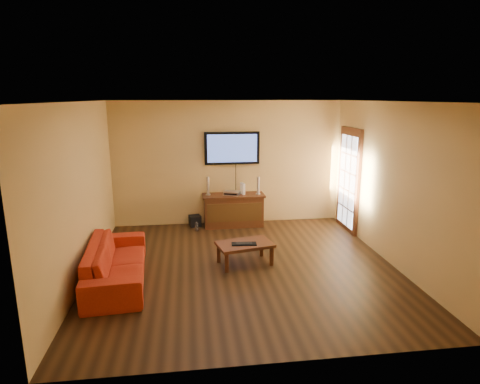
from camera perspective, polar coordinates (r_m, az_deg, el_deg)
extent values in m
plane|color=black|center=(6.80, 0.53, -10.63)|extent=(5.00, 5.00, 0.00)
plane|color=tan|center=(8.81, -1.71, 4.11)|extent=(5.00, 0.00, 5.00)
plane|color=tan|center=(6.53, -21.75, -0.14)|extent=(0.00, 5.00, 5.00)
plane|color=tan|center=(7.16, 20.79, 1.07)|extent=(0.00, 5.00, 5.00)
plane|color=white|center=(6.22, 0.58, 12.75)|extent=(5.00, 5.00, 0.00)
cube|color=#431F0F|center=(8.70, 15.20, 1.51)|extent=(0.06, 1.02, 2.22)
cube|color=white|center=(8.69, 14.98, 1.51)|extent=(0.01, 0.79, 1.89)
cube|color=#431F0F|center=(8.80, -0.94, -2.71)|extent=(1.27, 0.48, 0.66)
cube|color=#341E09|center=(8.56, -0.76, -2.94)|extent=(1.17, 0.02, 0.40)
cube|color=#431F0F|center=(8.71, -0.95, -0.48)|extent=(1.34, 0.51, 0.04)
cube|color=black|center=(8.73, -1.13, 6.26)|extent=(1.20, 0.07, 0.71)
cube|color=#445FB2|center=(8.69, -1.11, 6.22)|extent=(1.08, 0.01, 0.60)
cube|color=#431F0F|center=(6.81, 0.69, -7.46)|extent=(1.02, 0.74, 0.05)
cube|color=#431F0F|center=(6.57, -1.93, -10.03)|extent=(0.06, 0.06, 0.32)
cube|color=#431F0F|center=(6.84, 4.49, -9.08)|extent=(0.06, 0.06, 0.32)
cube|color=#431F0F|center=(6.94, -3.06, -8.70)|extent=(0.06, 0.06, 0.32)
cube|color=#431F0F|center=(7.20, 3.05, -7.87)|extent=(0.06, 0.06, 0.32)
imported|color=#B22913|center=(6.47, -17.22, -8.65)|extent=(0.78, 2.13, 0.82)
cylinder|color=silver|center=(8.69, -4.56, -0.36)|extent=(0.11, 0.11, 0.02)
cylinder|color=silver|center=(8.64, -4.58, 0.92)|extent=(0.06, 0.06, 0.38)
cylinder|color=silver|center=(8.74, 2.59, -0.25)|extent=(0.10, 0.10, 0.02)
cylinder|color=silver|center=(8.70, 2.60, 0.97)|extent=(0.06, 0.06, 0.37)
cube|color=silver|center=(8.67, -1.16, -0.14)|extent=(0.40, 0.34, 0.08)
cube|color=white|center=(8.70, 0.37, 0.48)|extent=(0.09, 0.18, 0.24)
cube|color=black|center=(8.87, -6.42, -4.08)|extent=(0.29, 0.29, 0.24)
cylinder|color=white|center=(8.56, -6.19, -4.95)|extent=(0.07, 0.07, 0.18)
sphere|color=white|center=(8.53, -6.20, -4.34)|extent=(0.04, 0.04, 0.04)
cube|color=black|center=(6.73, 0.58, -7.38)|extent=(0.43, 0.19, 0.02)
cube|color=black|center=(6.73, 0.58, -7.29)|extent=(0.28, 0.13, 0.01)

